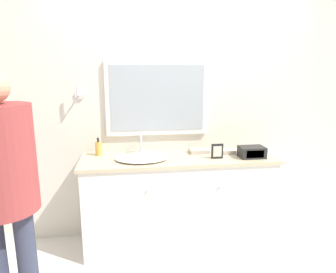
{
  "coord_description": "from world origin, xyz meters",
  "views": [
    {
      "loc": [
        -0.47,
        -2.36,
        1.66
      ],
      "look_at": [
        -0.1,
        0.28,
        1.08
      ],
      "focal_mm": 32.0,
      "sensor_mm": 36.0,
      "label": 1
    }
  ],
  "objects_px": {
    "sink_basin": "(142,157)",
    "picture_frame": "(217,151)",
    "soap_bottle": "(99,148)",
    "person": "(1,173)",
    "appliance_box": "(252,152)"
  },
  "relations": [
    {
      "from": "soap_bottle",
      "to": "picture_frame",
      "type": "relative_size",
      "value": 1.23
    },
    {
      "from": "soap_bottle",
      "to": "picture_frame",
      "type": "distance_m",
      "value": 1.11
    },
    {
      "from": "soap_bottle",
      "to": "appliance_box",
      "type": "relative_size",
      "value": 0.74
    },
    {
      "from": "soap_bottle",
      "to": "person",
      "type": "distance_m",
      "value": 1.04
    },
    {
      "from": "person",
      "to": "soap_bottle",
      "type": "bearing_deg",
      "value": 59.96
    },
    {
      "from": "sink_basin",
      "to": "soap_bottle",
      "type": "relative_size",
      "value": 2.84
    },
    {
      "from": "soap_bottle",
      "to": "appliance_box",
      "type": "bearing_deg",
      "value": -10.64
    },
    {
      "from": "sink_basin",
      "to": "picture_frame",
      "type": "xyz_separation_m",
      "value": [
        0.68,
        -0.07,
        0.05
      ]
    },
    {
      "from": "picture_frame",
      "to": "sink_basin",
      "type": "bearing_deg",
      "value": 173.79
    },
    {
      "from": "picture_frame",
      "to": "person",
      "type": "height_order",
      "value": "person"
    },
    {
      "from": "soap_bottle",
      "to": "person",
      "type": "bearing_deg",
      "value": -120.04
    },
    {
      "from": "appliance_box",
      "to": "picture_frame",
      "type": "xyz_separation_m",
      "value": [
        -0.33,
        0.0,
        0.02
      ]
    },
    {
      "from": "soap_bottle",
      "to": "person",
      "type": "relative_size",
      "value": 0.1
    },
    {
      "from": "sink_basin",
      "to": "picture_frame",
      "type": "distance_m",
      "value": 0.69
    },
    {
      "from": "sink_basin",
      "to": "person",
      "type": "bearing_deg",
      "value": -142.37
    }
  ]
}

